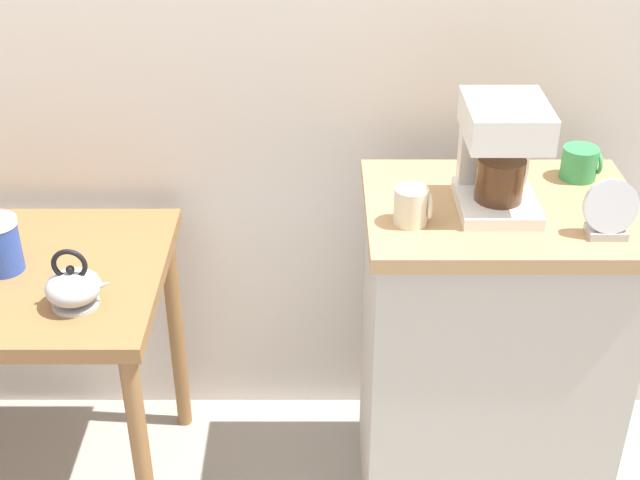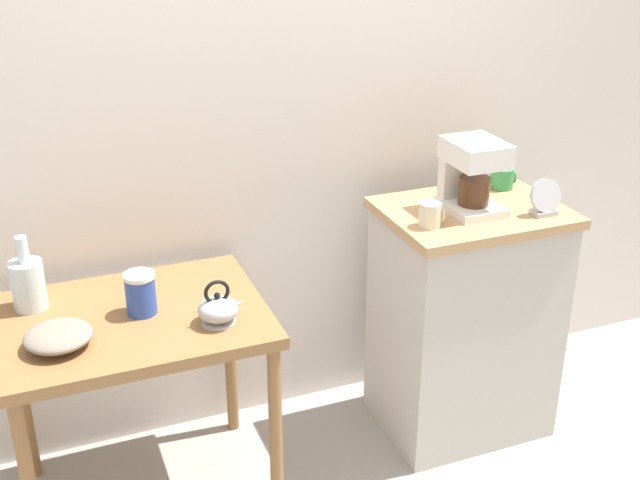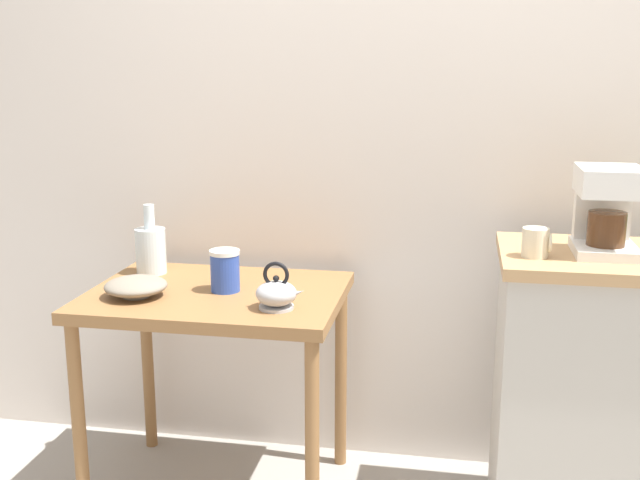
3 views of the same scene
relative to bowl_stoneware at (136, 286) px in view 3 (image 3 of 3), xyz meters
name	(u,v)px [view 3 (image 3 of 3)]	position (x,y,z in m)	size (l,w,h in m)	color
back_wall	(432,87)	(0.91, 0.54, 0.62)	(4.40, 0.10, 2.80)	silver
wooden_table	(217,318)	(0.23, 0.11, -0.13)	(0.84, 0.64, 0.74)	olive
kitchen_counter	(598,397)	(1.47, 0.10, -0.31)	(0.65, 0.49, 0.93)	#BCB7AD
bowl_stoneware	(136,286)	(0.00, 0.00, 0.00)	(0.20, 0.20, 0.06)	gray
teakettle	(277,293)	(0.48, -0.04, 0.01)	(0.16, 0.13, 0.15)	#B2B5BA
glass_carafe_vase	(151,249)	(-0.06, 0.28, 0.05)	(0.11, 0.11, 0.25)	silver
canister_enamel	(225,270)	(0.27, 0.11, 0.04)	(0.10, 0.10, 0.14)	#2D4CAD
coffee_maker	(606,206)	(1.45, 0.11, 0.29)	(0.18, 0.22, 0.26)	white
mug_small_cream	(536,243)	(1.25, 0.02, 0.20)	(0.08, 0.08, 0.09)	beige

